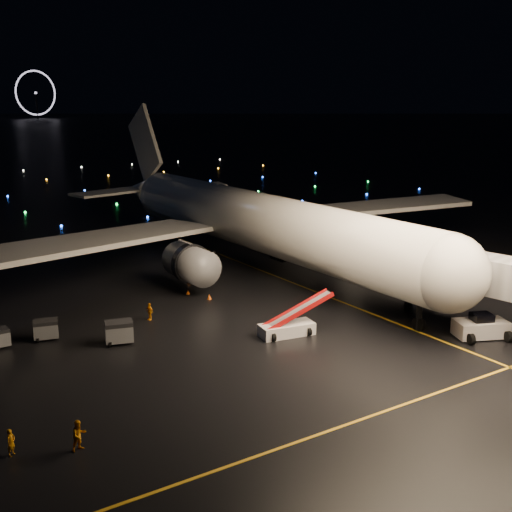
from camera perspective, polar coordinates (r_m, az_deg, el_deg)
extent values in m
cube|color=gold|center=(67.60, 4.23, -2.75)|extent=(0.25, 80.00, 0.02)
cube|color=gold|center=(39.59, 6.58, -15.16)|extent=(60.00, 0.25, 0.02)
cube|color=silver|center=(56.31, 19.37, -5.83)|extent=(4.79, 3.74, 2.03)
imported|color=orange|center=(39.02, -20.96, -15.21)|extent=(0.68, 0.65, 1.56)
imported|color=orange|center=(38.33, -15.45, -15.10)|extent=(1.02, 0.88, 1.81)
imported|color=orange|center=(58.05, -9.45, -4.89)|extent=(0.61, 0.98, 1.55)
cone|color=#E65910|center=(63.42, -4.18, -3.62)|extent=(0.49, 0.49, 0.52)
cone|color=#E65910|center=(68.89, -6.00, -2.27)|extent=(0.49, 0.49, 0.49)
cone|color=#E65910|center=(65.23, -6.06, -3.19)|extent=(0.50, 0.50, 0.48)
cube|color=gray|center=(52.98, -12.09, -6.66)|extent=(2.52, 2.08, 1.85)
cube|color=gray|center=(55.45, -18.17, -6.25)|extent=(2.21, 1.80, 1.63)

